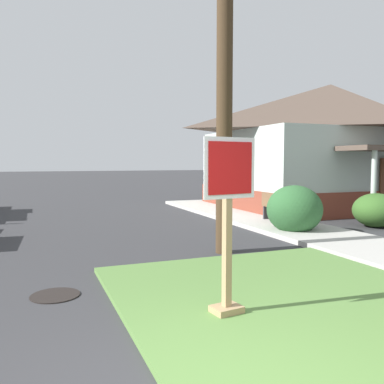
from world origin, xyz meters
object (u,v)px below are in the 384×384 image
at_px(stop_sign, 228,229).
at_px(street_bench, 280,206).
at_px(manhole_cover, 55,295).
at_px(utility_pole, 225,3).

distance_m(stop_sign, street_bench, 7.57).
distance_m(manhole_cover, utility_pole, 6.43).
xyz_separation_m(stop_sign, utility_pole, (1.56, 3.31, 4.03)).
bearing_deg(manhole_cover, stop_sign, -41.22).
bearing_deg(street_bench, manhole_cover, -147.44).
relative_size(street_bench, utility_pole, 0.16).
height_order(street_bench, utility_pole, utility_pole).
bearing_deg(stop_sign, utility_pole, 64.77).
distance_m(street_bench, utility_pole, 6.12).
xyz_separation_m(street_bench, utility_pole, (-3.13, -2.61, 4.57)).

